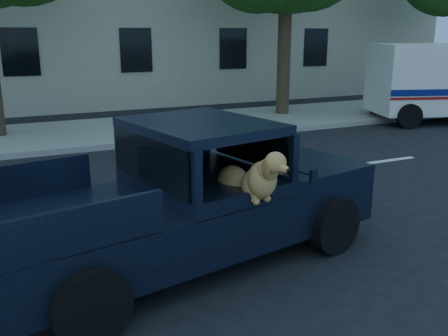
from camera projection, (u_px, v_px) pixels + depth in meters
The scene contains 5 objects.
ground at pixel (335, 248), 6.82m from camera, with size 120.00×120.00×0.00m, color black.
far_sidewalk at pixel (145, 129), 14.84m from camera, with size 60.00×4.00×0.15m, color gray.
lane_stripes at pixel (313, 171), 10.60m from camera, with size 21.60×0.14×0.01m, color silver, non-canonical shape.
pickup_truck at pixel (181, 217), 6.28m from camera, with size 5.30×3.02×1.79m.
mail_truck at pixel (440, 88), 16.15m from camera, with size 4.97×3.44×2.49m.
Camera 1 is at (-4.03, -5.05, 2.86)m, focal length 40.00 mm.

